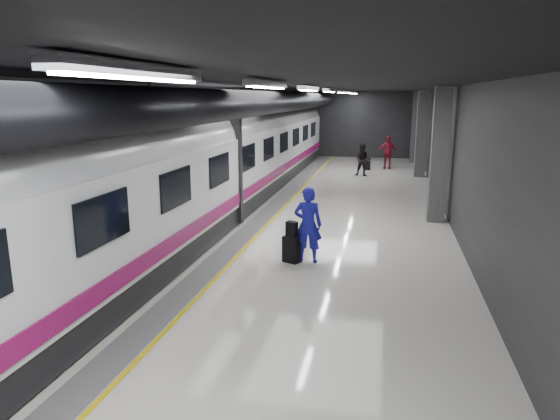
# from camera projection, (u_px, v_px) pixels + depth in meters

# --- Properties ---
(ground) EXTENTS (40.00, 40.00, 0.00)m
(ground) POSITION_uv_depth(u_px,v_px,m) (294.00, 228.00, 16.16)
(ground) COLOR silver
(ground) RESTS_ON ground
(platform_hall) EXTENTS (10.02, 40.02, 4.51)m
(platform_hall) POSITION_uv_depth(u_px,v_px,m) (291.00, 116.00, 16.34)
(platform_hall) COLOR black
(platform_hall) RESTS_ON ground
(train) EXTENTS (3.05, 38.00, 4.05)m
(train) POSITION_uv_depth(u_px,v_px,m) (197.00, 162.00, 16.36)
(train) COLOR black
(train) RESTS_ON ground
(traveler_main) EXTENTS (0.74, 0.51, 1.96)m
(traveler_main) POSITION_uv_depth(u_px,v_px,m) (308.00, 225.00, 12.71)
(traveler_main) COLOR #1A22C5
(traveler_main) RESTS_ON ground
(suitcase_main) EXTENTS (0.49, 0.41, 0.68)m
(suitcase_main) POSITION_uv_depth(u_px,v_px,m) (291.00, 249.00, 12.80)
(suitcase_main) COLOR black
(suitcase_main) RESTS_ON ground
(shoulder_bag) EXTENTS (0.33, 0.26, 0.39)m
(shoulder_bag) POSITION_uv_depth(u_px,v_px,m) (292.00, 229.00, 12.69)
(shoulder_bag) COLOR black
(shoulder_bag) RESTS_ON suitcase_main
(traveler_far_a) EXTENTS (0.87, 0.69, 1.74)m
(traveler_far_a) POSITION_uv_depth(u_px,v_px,m) (363.00, 160.00, 26.54)
(traveler_far_a) COLOR black
(traveler_far_a) RESTS_ON ground
(traveler_far_b) EXTENTS (1.15, 0.53, 1.93)m
(traveler_far_b) POSITION_uv_depth(u_px,v_px,m) (387.00, 152.00, 29.33)
(traveler_far_b) COLOR maroon
(traveler_far_b) RESTS_ON ground
(suitcase_far) EXTENTS (0.40, 0.28, 0.56)m
(suitcase_far) POSITION_uv_depth(u_px,v_px,m) (367.00, 165.00, 28.89)
(suitcase_far) COLOR black
(suitcase_far) RESTS_ON ground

